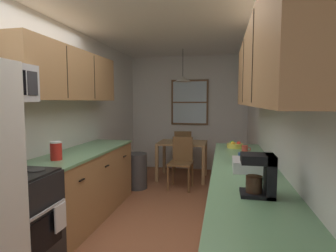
# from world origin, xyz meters

# --- Properties ---
(ground_plane) EXTENTS (12.00, 12.00, 0.00)m
(ground_plane) POSITION_xyz_m (0.00, 1.00, 0.00)
(ground_plane) COLOR #995B3D
(wall_left) EXTENTS (0.10, 9.00, 2.55)m
(wall_left) POSITION_xyz_m (-1.35, 1.00, 1.27)
(wall_left) COLOR silver
(wall_left) RESTS_ON ground
(wall_right) EXTENTS (0.10, 9.00, 2.55)m
(wall_right) POSITION_xyz_m (1.35, 1.00, 1.27)
(wall_right) COLOR silver
(wall_right) RESTS_ON ground
(wall_back) EXTENTS (4.40, 0.10, 2.55)m
(wall_back) POSITION_xyz_m (0.00, 3.65, 1.27)
(wall_back) COLOR silver
(wall_back) RESTS_ON ground
(ceiling_slab) EXTENTS (4.40, 9.00, 0.08)m
(ceiling_slab) POSITION_xyz_m (0.00, 1.00, 2.59)
(ceiling_slab) COLOR white
(stove_range) EXTENTS (0.66, 0.58, 1.10)m
(stove_range) POSITION_xyz_m (-0.99, -0.51, 0.47)
(stove_range) COLOR black
(stove_range) RESTS_ON ground
(counter_left) EXTENTS (0.64, 1.95, 0.90)m
(counter_left) POSITION_xyz_m (-1.00, 0.76, 0.45)
(counter_left) COLOR #A87A4C
(counter_left) RESTS_ON ground
(upper_cabinets_left) EXTENTS (0.33, 2.03, 0.64)m
(upper_cabinets_left) POSITION_xyz_m (-1.14, 0.71, 1.87)
(upper_cabinets_left) COLOR #A87A4C
(counter_right) EXTENTS (0.64, 3.21, 0.90)m
(counter_right) POSITION_xyz_m (1.00, 0.10, 0.45)
(counter_right) COLOR #A87A4C
(counter_right) RESTS_ON ground
(upper_cabinets_right) EXTENTS (0.33, 2.89, 0.71)m
(upper_cabinets_right) POSITION_xyz_m (1.14, 0.05, 1.86)
(upper_cabinets_right) COLOR #A87A4C
(dining_table) EXTENTS (0.94, 0.72, 0.74)m
(dining_table) POSITION_xyz_m (-0.00, 2.79, 0.61)
(dining_table) COLOR #A87F51
(dining_table) RESTS_ON ground
(dining_chair_near) EXTENTS (0.42, 0.42, 0.90)m
(dining_chair_near) POSITION_xyz_m (0.07, 2.22, 0.50)
(dining_chair_near) COLOR brown
(dining_chair_near) RESTS_ON ground
(dining_chair_far) EXTENTS (0.45, 0.45, 0.90)m
(dining_chair_far) POSITION_xyz_m (-0.08, 3.35, 0.50)
(dining_chair_far) COLOR brown
(dining_chair_far) RESTS_ON ground
(pendant_light) EXTENTS (0.34, 0.34, 0.63)m
(pendant_light) POSITION_xyz_m (-0.00, 2.79, 1.97)
(pendant_light) COLOR black
(back_window) EXTENTS (0.83, 0.05, 1.00)m
(back_window) POSITION_xyz_m (0.04, 3.58, 1.52)
(back_window) COLOR brown
(trash_bin) EXTENTS (0.36, 0.36, 0.63)m
(trash_bin) POSITION_xyz_m (-0.70, 2.03, 0.31)
(trash_bin) COLOR #3F3F42
(trash_bin) RESTS_ON ground
(storage_canister) EXTENTS (0.12, 0.12, 0.20)m
(storage_canister) POSITION_xyz_m (-1.00, 0.14, 1.00)
(storage_canister) COLOR red
(storage_canister) RESTS_ON counter_left
(dish_towel) EXTENTS (0.02, 0.16, 0.24)m
(dish_towel) POSITION_xyz_m (-0.64, -0.36, 0.50)
(dish_towel) COLOR white
(coffee_maker) EXTENTS (0.22, 0.18, 0.28)m
(coffee_maker) POSITION_xyz_m (1.04, -0.60, 1.05)
(coffee_maker) COLOR black
(coffee_maker) RESTS_ON counter_right
(mug_by_coffeemaker) EXTENTS (0.11, 0.07, 0.10)m
(mug_by_coffeemaker) POSITION_xyz_m (1.05, 0.91, 0.95)
(mug_by_coffeemaker) COLOR #BF3F33
(mug_by_coffeemaker) RESTS_ON counter_right
(mug_spare) EXTENTS (0.13, 0.09, 0.10)m
(mug_spare) POSITION_xyz_m (0.99, 0.41, 0.95)
(mug_spare) COLOR #335999
(mug_spare) RESTS_ON counter_right
(fruit_bowl) EXTENTS (0.22, 0.22, 0.09)m
(fruit_bowl) POSITION_xyz_m (0.95, 1.33, 0.94)
(fruit_bowl) COLOR #E5D14C
(fruit_bowl) RESTS_ON counter_right
(dish_rack) EXTENTS (0.28, 0.34, 0.10)m
(dish_rack) POSITION_xyz_m (1.01, 0.09, 0.95)
(dish_rack) COLOR silver
(dish_rack) RESTS_ON counter_right
(table_serving_bowl) EXTENTS (0.19, 0.19, 0.06)m
(table_serving_bowl) POSITION_xyz_m (-0.12, 2.88, 0.77)
(table_serving_bowl) COLOR silver
(table_serving_bowl) RESTS_ON dining_table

